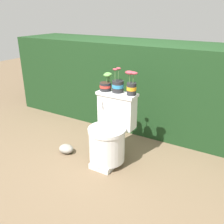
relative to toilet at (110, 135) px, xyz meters
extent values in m
plane|color=brown|center=(-0.04, -0.07, -0.32)|extent=(12.00, 12.00, 0.00)
cube|color=#193819|center=(-0.04, 1.12, 0.25)|extent=(4.10, 0.84, 1.15)
cube|color=silver|center=(0.00, -0.06, -0.29)|extent=(0.23, 0.35, 0.06)
cylinder|color=silver|center=(0.00, -0.06, -0.10)|extent=(0.37, 0.37, 0.33)
cylinder|color=silver|center=(0.00, -0.06, 0.08)|extent=(0.39, 0.39, 0.04)
cube|color=silver|center=(0.00, 0.14, 0.22)|extent=(0.40, 0.15, 0.35)
cube|color=silver|center=(0.00, 0.14, 0.40)|extent=(0.42, 0.18, 0.03)
cylinder|color=silver|center=(-0.14, 0.04, 0.32)|extent=(0.02, 0.05, 0.02)
cylinder|color=#262628|center=(-0.14, 0.14, 0.46)|extent=(0.12, 0.12, 0.09)
cylinder|color=red|center=(-0.14, 0.14, 0.47)|extent=(0.12, 0.12, 0.03)
cylinder|color=#332319|center=(-0.14, 0.14, 0.50)|extent=(0.11, 0.11, 0.01)
cylinder|color=#4C753D|center=(-0.12, 0.15, 0.54)|extent=(0.01, 0.01, 0.07)
ellipsoid|color=#569342|center=(-0.12, 0.15, 0.59)|extent=(0.08, 0.05, 0.03)
cylinder|color=#4C753D|center=(-0.12, 0.18, 0.54)|extent=(0.01, 0.01, 0.06)
ellipsoid|color=#569342|center=(-0.12, 0.18, 0.57)|extent=(0.05, 0.04, 0.02)
cylinder|color=#4C753D|center=(-0.13, 0.19, 0.54)|extent=(0.01, 0.01, 0.07)
ellipsoid|color=#569342|center=(-0.13, 0.19, 0.59)|extent=(0.09, 0.06, 0.04)
cylinder|color=#262628|center=(0.00, 0.16, 0.48)|extent=(0.12, 0.12, 0.12)
cylinder|color=#2D84BC|center=(0.00, 0.16, 0.49)|extent=(0.12, 0.12, 0.04)
cylinder|color=#332319|center=(0.00, 0.16, 0.54)|extent=(0.11, 0.11, 0.01)
cylinder|color=#4C753D|center=(-0.02, 0.20, 0.60)|extent=(0.01, 0.01, 0.11)
ellipsoid|color=#93333D|center=(-0.02, 0.20, 0.66)|extent=(0.06, 0.04, 0.02)
cylinder|color=#4C753D|center=(-0.01, 0.13, 0.60)|extent=(0.01, 0.01, 0.12)
ellipsoid|color=#93333D|center=(-0.01, 0.13, 0.66)|extent=(0.05, 0.04, 0.02)
cylinder|color=#262628|center=(0.16, 0.15, 0.48)|extent=(0.09, 0.09, 0.12)
cylinder|color=orange|center=(0.16, 0.15, 0.49)|extent=(0.10, 0.10, 0.04)
cylinder|color=#332319|center=(0.16, 0.15, 0.54)|extent=(0.09, 0.09, 0.01)
cylinder|color=#4C753D|center=(0.14, 0.14, 0.59)|extent=(0.01, 0.01, 0.09)
ellipsoid|color=#93333D|center=(0.14, 0.14, 0.65)|extent=(0.10, 0.07, 0.04)
cylinder|color=#4C753D|center=(0.18, 0.14, 0.59)|extent=(0.01, 0.01, 0.09)
ellipsoid|color=#93333D|center=(0.18, 0.14, 0.65)|extent=(0.09, 0.06, 0.03)
ellipsoid|color=gray|center=(-0.52, -0.11, -0.27)|extent=(0.18, 0.14, 0.10)
camera|label=1|loc=(1.21, -1.98, 1.20)|focal=40.00mm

